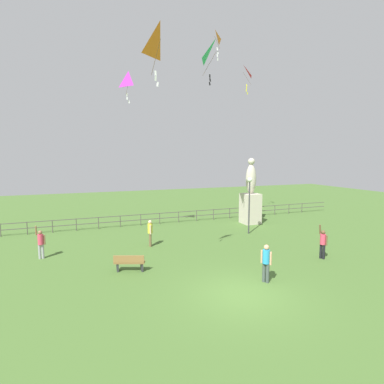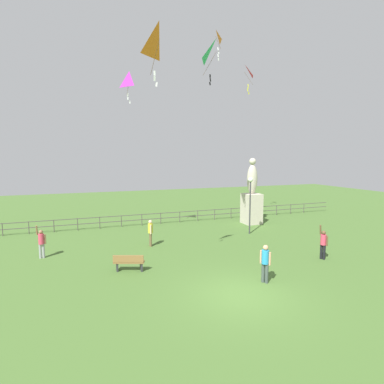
{
  "view_description": "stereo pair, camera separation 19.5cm",
  "coord_description": "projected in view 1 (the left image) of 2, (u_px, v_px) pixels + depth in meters",
  "views": [
    {
      "loc": [
        -6.08,
        -10.3,
        5.63
      ],
      "look_at": [
        0.01,
        5.74,
        3.63
      ],
      "focal_mm": 28.15,
      "sensor_mm": 36.0,
      "label": 1
    },
    {
      "loc": [
        -5.9,
        -10.37,
        5.63
      ],
      "look_at": [
        0.01,
        5.74,
        3.63
      ],
      "focal_mm": 28.15,
      "sensor_mm": 36.0,
      "label": 2
    }
  ],
  "objects": [
    {
      "name": "person_0",
      "position": [
        41.0,
        242.0,
        16.64
      ],
      "size": [
        0.49,
        0.3,
        1.88
      ],
      "color": "#99999E",
      "rests_on": "ground_plane"
    },
    {
      "name": "person_3",
      "position": [
        150.0,
        231.0,
        18.97
      ],
      "size": [
        0.31,
        0.51,
        1.69
      ],
      "color": "brown",
      "rests_on": "ground_plane"
    },
    {
      "name": "person_1",
      "position": [
        323.0,
        242.0,
        16.64
      ],
      "size": [
        0.3,
        0.51,
        1.9
      ],
      "color": "black",
      "rests_on": "ground_plane"
    },
    {
      "name": "kite_3",
      "position": [
        243.0,
        73.0,
        26.56
      ],
      "size": [
        1.14,
        1.01,
        2.46
      ],
      "color": "red"
    },
    {
      "name": "kite_4",
      "position": [
        215.0,
        38.0,
        20.54
      ],
      "size": [
        0.65,
        0.83,
        2.0
      ],
      "color": "orange"
    },
    {
      "name": "person_2",
      "position": [
        266.0,
        261.0,
        13.48
      ],
      "size": [
        0.32,
        0.47,
        1.74
      ],
      "color": "#3F4C47",
      "rests_on": "ground_plane"
    },
    {
      "name": "kite_0",
      "position": [
        216.0,
        52.0,
        17.67
      ],
      "size": [
        1.3,
        1.3,
        2.58
      ],
      "color": "#1EB759"
    },
    {
      "name": "ground_plane",
      "position": [
        241.0,
        295.0,
        12.36
      ],
      "size": [
        80.0,
        80.0,
        0.0
      ],
      "primitive_type": "plane",
      "color": "#476B2D"
    },
    {
      "name": "waterfront_railing",
      "position": [
        152.0,
        217.0,
        25.14
      ],
      "size": [
        36.05,
        0.06,
        0.95
      ],
      "color": "#4C4742",
      "rests_on": "ground_plane"
    },
    {
      "name": "kite_2",
      "position": [
        160.0,
        40.0,
        12.45
      ],
      "size": [
        1.03,
        0.96,
        2.57
      ],
      "color": "orange"
    },
    {
      "name": "lamppost",
      "position": [
        249.0,
        192.0,
        21.9
      ],
      "size": [
        0.36,
        0.36,
        4.18
      ],
      "color": "#38383D",
      "rests_on": "ground_plane"
    },
    {
      "name": "kite_1",
      "position": [
        129.0,
        80.0,
        19.84
      ],
      "size": [
        0.82,
        0.88,
        2.08
      ],
      "color": "#B22DB2"
    },
    {
      "name": "park_bench",
      "position": [
        129.0,
        262.0,
        14.82
      ],
      "size": [
        1.55,
        0.9,
        0.85
      ],
      "color": "olive",
      "rests_on": "ground_plane"
    },
    {
      "name": "statue_monument",
      "position": [
        250.0,
        200.0,
        25.5
      ],
      "size": [
        1.41,
        1.41,
        5.55
      ],
      "color": "beige",
      "rests_on": "ground_plane"
    }
  ]
}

